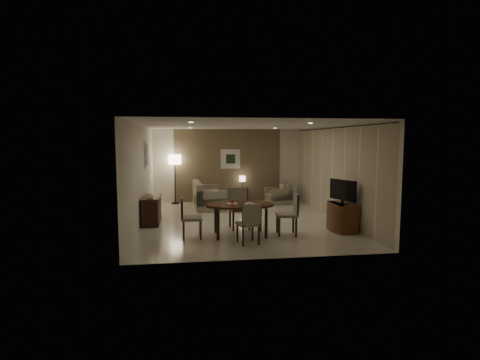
{
  "coord_description": "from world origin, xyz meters",
  "views": [
    {
      "loc": [
        -1.49,
        -10.39,
        2.27
      ],
      "look_at": [
        0.0,
        0.2,
        1.15
      ],
      "focal_mm": 28.0,
      "sensor_mm": 36.0,
      "label": 1
    }
  ],
  "objects": [
    {
      "name": "telephone",
      "position": [
        -2.49,
        -0.3,
        0.8
      ],
      "size": [
        0.2,
        0.14,
        0.09
      ],
      "primitive_type": null,
      "color": "white",
      "rests_on": "console_desk"
    },
    {
      "name": "downlight_fr",
      "position": [
        1.4,
        1.8,
        2.69
      ],
      "size": [
        0.1,
        0.1,
        0.01
      ],
      "primitive_type": "cylinder",
      "color": "white",
      "rests_on": "ceiling"
    },
    {
      "name": "art_back_canvas",
      "position": [
        0.1,
        3.44,
        1.6
      ],
      "size": [
        0.34,
        0.01,
        0.34
      ],
      "primitive_type": "cube",
      "color": "#1B311C",
      "rests_on": "wall_back"
    },
    {
      "name": "dining_table",
      "position": [
        -0.26,
        -1.65,
        0.38
      ],
      "size": [
        1.63,
        1.02,
        0.77
      ],
      "primitive_type": null,
      "color": "#4B2018",
      "rests_on": "floor"
    },
    {
      "name": "downlight_fl",
      "position": [
        -1.4,
        1.8,
        2.69
      ],
      "size": [
        0.1,
        0.1,
        0.01
      ],
      "primitive_type": "cylinder",
      "color": "white",
      "rests_on": "ceiling"
    },
    {
      "name": "tv_cabinet",
      "position": [
        2.4,
        -1.5,
        0.35
      ],
      "size": [
        0.48,
        0.9,
        0.7
      ],
      "primitive_type": null,
      "color": "brown",
      "rests_on": "floor"
    },
    {
      "name": "chair_right",
      "position": [
        0.87,
        -1.72,
        0.5
      ],
      "size": [
        0.54,
        0.54,
        1.01
      ],
      "primitive_type": null,
      "rotation": [
        0.0,
        0.0,
        -1.68
      ],
      "color": "gray",
      "rests_on": "floor"
    },
    {
      "name": "plate_a",
      "position": [
        -0.44,
        -1.6,
        0.77
      ],
      "size": [
        0.26,
        0.26,
        0.02
      ],
      "primitive_type": "cylinder",
      "color": "white",
      "rests_on": "dining_table"
    },
    {
      "name": "armchair",
      "position": [
        1.76,
        2.74,
        0.36
      ],
      "size": [
        0.88,
        0.92,
        0.72
      ],
      "primitive_type": null,
      "rotation": [
        0.0,
        0.0,
        -1.42
      ],
      "color": "gray",
      "rests_on": "floor"
    },
    {
      "name": "table_lamp",
      "position": [
        0.52,
        3.25,
        0.77
      ],
      "size": [
        0.22,
        0.22,
        0.5
      ],
      "primitive_type": null,
      "color": "#FFEAC1",
      "rests_on": "side_table"
    },
    {
      "name": "round_rug",
      "position": [
        0.52,
        2.38,
        0.01
      ],
      "size": [
        1.19,
        1.19,
        0.01
      ],
      "primitive_type": "cylinder",
      "color": "#443B26",
      "rests_on": "floor"
    },
    {
      "name": "flat_tv",
      "position": [
        2.38,
        -1.5,
        1.02
      ],
      "size": [
        0.36,
        0.85,
        0.6
      ],
      "primitive_type": null,
      "rotation": [
        0.0,
        0.0,
        0.35
      ],
      "color": "black",
      "rests_on": "tv_cabinet"
    },
    {
      "name": "art_left_canvas",
      "position": [
        -2.71,
        1.2,
        1.85
      ],
      "size": [
        0.01,
        0.46,
        0.64
      ],
      "primitive_type": "cube",
      "color": "gray",
      "rests_on": "wall_left"
    },
    {
      "name": "chair_far",
      "position": [
        -0.17,
        -0.95,
        0.53
      ],
      "size": [
        0.56,
        0.56,
        1.06
      ],
      "primitive_type": null,
      "rotation": [
        0.0,
        0.0,
        0.09
      ],
      "color": "gray",
      "rests_on": "floor"
    },
    {
      "name": "side_table",
      "position": [
        0.52,
        3.24,
        0.26
      ],
      "size": [
        0.41,
        0.41,
        0.52
      ],
      "primitive_type": null,
      "color": "black",
      "rests_on": "floor"
    },
    {
      "name": "curtain_rod",
      "position": [
        2.68,
        0.0,
        2.64
      ],
      "size": [
        0.03,
        6.8,
        0.03
      ],
      "primitive_type": "cylinder",
      "rotation": [
        1.57,
        0.0,
        0.0
      ],
      "color": "black",
      "rests_on": "wall_right"
    },
    {
      "name": "art_left_frame",
      "position": [
        -2.72,
        1.2,
        1.85
      ],
      "size": [
        0.03,
        0.6,
        0.8
      ],
      "primitive_type": "cube",
      "color": "silver",
      "rests_on": "wall_left"
    },
    {
      "name": "plate_b",
      "position": [
        -0.04,
        -1.7,
        0.77
      ],
      "size": [
        0.26,
        0.26,
        0.02
      ],
      "primitive_type": "cylinder",
      "color": "white",
      "rests_on": "dining_table"
    },
    {
      "name": "chair_left",
      "position": [
        -1.41,
        -1.74,
        0.49
      ],
      "size": [
        0.47,
        0.47,
        0.97
      ],
      "primitive_type": null,
      "rotation": [
        0.0,
        0.0,
        1.57
      ],
      "color": "gray",
      "rests_on": "floor"
    },
    {
      "name": "downlight_nl",
      "position": [
        -1.4,
        -1.8,
        2.69
      ],
      "size": [
        0.1,
        0.1,
        0.01
      ],
      "primitive_type": "cylinder",
      "color": "white",
      "rests_on": "ceiling"
    },
    {
      "name": "chair_near",
      "position": [
        -0.18,
        -2.37,
        0.46
      ],
      "size": [
        0.53,
        0.53,
        0.92
      ],
      "primitive_type": null,
      "rotation": [
        0.0,
        0.0,
        3.35
      ],
      "color": "gray",
      "rests_on": "floor"
    },
    {
      "name": "fruit_apple",
      "position": [
        -0.44,
        -1.6,
        0.83
      ],
      "size": [
        0.09,
        0.09,
        0.09
      ],
      "primitive_type": "sphere",
      "color": "#9F1412",
      "rests_on": "plate_a"
    },
    {
      "name": "curtain_wall",
      "position": [
        2.68,
        0.0,
        1.32
      ],
      "size": [
        0.08,
        6.7,
        2.58
      ],
      "primitive_type": null,
      "color": "#BCB093",
      "rests_on": "wall_right"
    },
    {
      "name": "sofa",
      "position": [
        -0.8,
        2.22,
        0.44
      ],
      "size": [
        1.94,
        1.05,
        0.89
      ],
      "primitive_type": null,
      "rotation": [
        0.0,
        0.0,
        1.63
      ],
      "color": "gray",
      "rests_on": "floor"
    },
    {
      "name": "art_back_frame",
      "position": [
        0.1,
        3.46,
        1.6
      ],
      "size": [
        0.72,
        0.03,
        0.72
      ],
      "primitive_type": "cube",
      "color": "silver",
      "rests_on": "wall_back"
    },
    {
      "name": "floor_lamp",
      "position": [
        -1.94,
        3.23,
        0.89
      ],
      "size": [
        0.45,
        0.45,
        1.78
      ],
      "primitive_type": null,
      "color": "#FFE5B7",
      "rests_on": "floor"
    },
    {
      "name": "room_shell",
      "position": [
        0.0,
        0.4,
        1.35
      ],
      "size": [
        5.5,
        7.0,
        2.7
      ],
      "color": "beige",
      "rests_on": "ground"
    },
    {
      "name": "console_desk",
      "position": [
        -2.49,
        0.0,
        0.38
      ],
      "size": [
        0.48,
        1.2,
        0.75
      ],
      "primitive_type": null,
      "color": "#4B2018",
      "rests_on": "floor"
    },
    {
      "name": "downlight_nr",
      "position": [
        1.4,
        -1.8,
        2.69
      ],
      "size": [
        0.1,
        0.1,
        0.01
      ],
      "primitive_type": "cylinder",
      "color": "white",
      "rests_on": "ceiling"
    },
    {
      "name": "napkin",
      "position": [
        -0.04,
        -1.7,
        0.8
      ],
      "size": [
        0.12,
        0.08,
        0.03
      ],
      "primitive_type": "cube",
      "color": "white",
      "rests_on": "plate_b"
    },
    {
      "name": "taupe_accent",
      "position": [
        0.0,
        3.48,
        1.35
      ],
      "size": [
        3.96,
        0.03,
        2.7
      ],
      "primitive_type": "cube",
      "color": "brown",
      "rests_on": "wall_back"
    }
  ]
}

